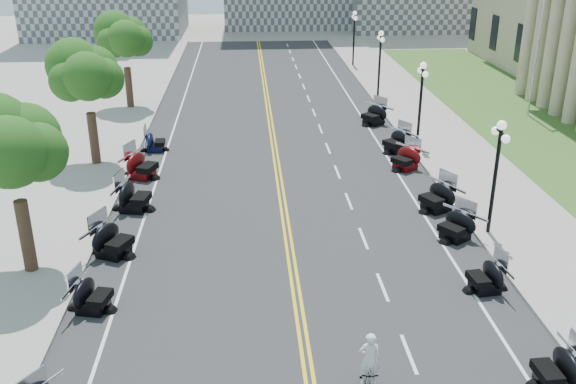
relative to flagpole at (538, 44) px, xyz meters
name	(u,v)px	position (x,y,z in m)	size (l,w,h in m)	color
ground	(296,290)	(-18.00, -22.00, -5.00)	(160.00, 160.00, 0.00)	gray
road	(280,187)	(-18.00, -12.00, -5.00)	(16.00, 90.00, 0.01)	#333335
centerline_yellow_a	(278,187)	(-18.12, -12.00, -4.99)	(0.12, 90.00, 0.00)	yellow
centerline_yellow_b	(283,187)	(-17.88, -12.00, -4.99)	(0.12, 90.00, 0.00)	yellow
edge_line_north	(404,184)	(-11.60, -12.00, -4.99)	(0.12, 90.00, 0.00)	white
edge_line_south	(153,191)	(-24.40, -12.00, -4.99)	(0.12, 90.00, 0.00)	white
lane_dash_5	(409,354)	(-14.80, -26.00, -4.99)	(0.12, 2.00, 0.00)	white
lane_dash_6	(383,287)	(-14.80, -22.00, -4.99)	(0.12, 2.00, 0.00)	white
lane_dash_7	(363,238)	(-14.80, -18.00, -4.99)	(0.12, 2.00, 0.00)	white
lane_dash_8	(349,201)	(-14.80, -14.00, -4.99)	(0.12, 2.00, 0.00)	white
lane_dash_9	(337,172)	(-14.80, -10.00, -4.99)	(0.12, 2.00, 0.00)	white
lane_dash_10	(328,148)	(-14.80, -6.00, -4.99)	(0.12, 2.00, 0.00)	white
lane_dash_11	(320,129)	(-14.80, -2.00, -4.99)	(0.12, 2.00, 0.00)	white
lane_dash_12	(314,112)	(-14.80, 2.00, -4.99)	(0.12, 2.00, 0.00)	white
lane_dash_13	(308,99)	(-14.80, 6.00, -4.99)	(0.12, 2.00, 0.00)	white
lane_dash_14	(304,87)	(-14.80, 10.00, -4.99)	(0.12, 2.00, 0.00)	white
lane_dash_15	(300,76)	(-14.80, 14.00, -4.99)	(0.12, 2.00, 0.00)	white
lane_dash_16	(296,67)	(-14.80, 18.00, -4.99)	(0.12, 2.00, 0.00)	white
lane_dash_17	(293,59)	(-14.80, 22.00, -4.99)	(0.12, 2.00, 0.00)	white
lane_dash_18	(290,52)	(-14.80, 26.00, -4.99)	(0.12, 2.00, 0.00)	white
lane_dash_19	(288,45)	(-14.80, 30.00, -4.99)	(0.12, 2.00, 0.00)	white
sidewalk_north	(482,181)	(-7.50, -12.00, -4.92)	(5.00, 90.00, 0.15)	#9E9991
sidewalk_south	(70,191)	(-28.50, -12.00, -4.92)	(5.00, 90.00, 0.15)	#9E9991
lawn	(546,133)	(-0.50, -4.00, -4.95)	(9.00, 60.00, 0.10)	#356023
street_lamp_2	(495,179)	(-9.40, -18.00, -2.40)	(0.50, 1.20, 4.90)	black
street_lamp_3	(420,104)	(-9.40, -6.00, -2.40)	(0.50, 1.20, 4.90)	black
street_lamp_4	(379,64)	(-9.40, 6.00, -2.40)	(0.50, 1.20, 4.90)	black
street_lamp_5	(354,39)	(-9.40, 18.00, -2.40)	(0.50, 1.20, 4.90)	black
flagpole	(538,44)	(0.00, 0.00, 0.00)	(1.10, 0.20, 10.00)	silver
tree_2	(12,156)	(-28.00, -20.00, -0.25)	(4.80, 4.80, 9.20)	#235619
tree_3	(87,81)	(-28.00, -8.00, -0.25)	(4.80, 4.80, 9.20)	#235619
tree_4	(125,43)	(-28.00, 4.00, -0.25)	(4.80, 4.80, 9.20)	#235619
motorcycle_n_4	(558,368)	(-10.97, -27.77, -4.35)	(1.86, 1.86, 1.30)	black
motorcycle_n_5	(486,275)	(-11.15, -22.47, -4.37)	(1.80, 1.80, 1.26)	black
motorcycle_n_6	(456,225)	(-10.94, -18.31, -4.32)	(1.94, 1.94, 1.36)	black
motorcycle_n_7	(437,196)	(-10.89, -15.31, -4.27)	(2.09, 2.09, 1.46)	black
motorcycle_n_8	(406,157)	(-11.06, -9.81, -4.31)	(1.98, 1.98, 1.39)	#590A0C
motorcycle_n_9	(397,140)	(-10.89, -6.93, -4.29)	(2.04, 2.04, 1.43)	black
motorcycle_n_10	(374,114)	(-11.14, -1.22, -4.27)	(2.10, 2.10, 1.47)	black
motorcycle_s_5	(92,294)	(-25.10, -22.81, -4.35)	(1.85, 1.85, 1.30)	black
motorcycle_s_6	(112,239)	(-25.12, -18.79, -4.26)	(2.12, 2.12, 1.48)	black
motorcycle_s_7	(134,195)	(-24.96, -14.35, -4.24)	(2.18, 2.18, 1.53)	black
motorcycle_s_8	(141,164)	(-25.19, -10.15, -4.23)	(2.19, 2.19, 1.53)	#590A0C
motorcycle_s_9	(155,141)	(-25.05, -5.75, -4.37)	(1.80, 1.80, 1.26)	black
bicycle	(368,380)	(-16.43, -27.73, -4.52)	(0.46, 1.61, 0.97)	#A51414
cyclist_rider	(370,341)	(-16.43, -27.73, -3.18)	(0.62, 0.41, 1.70)	silver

